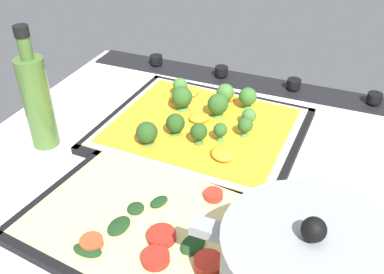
% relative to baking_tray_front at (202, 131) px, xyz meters
% --- Properties ---
extents(ground_plane, '(0.77, 0.71, 0.03)m').
position_rel_baking_tray_front_xyz_m(ground_plane, '(-0.04, 0.10, -0.02)').
color(ground_plane, white).
extents(stove_control_panel, '(0.74, 0.07, 0.03)m').
position_rel_baking_tray_front_xyz_m(stove_control_panel, '(-0.04, -0.21, 0.00)').
color(stove_control_panel, black).
rests_on(stove_control_panel, ground_plane).
extents(baking_tray_front, '(0.35, 0.30, 0.01)m').
position_rel_baking_tray_front_xyz_m(baking_tray_front, '(0.00, 0.00, 0.00)').
color(baking_tray_front, black).
rests_on(baking_tray_front, ground_plane).
extents(broccoli_pizza, '(0.32, 0.28, 0.06)m').
position_rel_baking_tray_front_xyz_m(broccoli_pizza, '(0.00, -0.01, 0.02)').
color(broccoli_pizza, beige).
rests_on(broccoli_pizza, baking_tray_front).
extents(baking_tray_back, '(0.35, 0.27, 0.01)m').
position_rel_baking_tray_front_xyz_m(baking_tray_back, '(-0.02, 0.24, 0.00)').
color(baking_tray_back, black).
rests_on(baking_tray_back, ground_plane).
extents(veggie_pizza_back, '(0.33, 0.25, 0.02)m').
position_rel_baking_tray_front_xyz_m(veggie_pizza_back, '(-0.02, 0.24, 0.01)').
color(veggie_pizza_back, '#CCC47F').
rests_on(veggie_pizza_back, baking_tray_back).
extents(oil_bottle, '(0.04, 0.04, 0.20)m').
position_rel_baking_tray_front_xyz_m(oil_bottle, '(0.23, 0.13, 0.08)').
color(oil_bottle, '#476B2D').
rests_on(oil_bottle, ground_plane).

